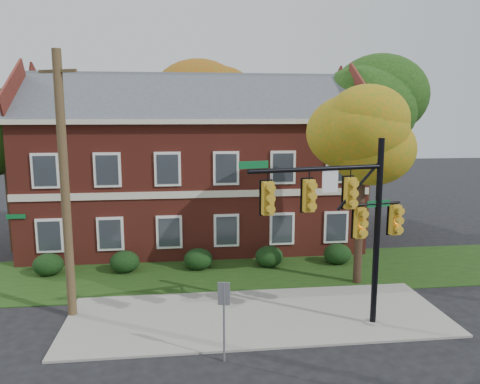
{
  "coord_description": "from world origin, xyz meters",
  "views": [
    {
      "loc": [
        -2.63,
        -15.23,
        7.49
      ],
      "look_at": [
        -0.4,
        3.0,
        4.41
      ],
      "focal_mm": 35.0,
      "sensor_mm": 36.0,
      "label": 1
    }
  ],
  "objects": [
    {
      "name": "traffic_signal",
      "position": [
        2.82,
        -0.43,
        4.15
      ],
      "size": [
        5.9,
        1.41,
        6.69
      ],
      "rotation": [
        0.0,
        0.0,
        0.21
      ],
      "color": "gray",
      "rests_on": "ground"
    },
    {
      "name": "hedge_far_right",
      "position": [
        5.0,
        6.7,
        0.53
      ],
      "size": [
        1.4,
        1.26,
        1.05
      ],
      "primitive_type": "ellipsoid",
      "color": "black",
      "rests_on": "ground"
    },
    {
      "name": "hedge_left",
      "position": [
        -5.5,
        6.7,
        0.53
      ],
      "size": [
        1.4,
        1.26,
        1.05
      ],
      "primitive_type": "ellipsoid",
      "color": "black",
      "rests_on": "ground"
    },
    {
      "name": "sign_post",
      "position": [
        -1.5,
        -2.0,
        1.72
      ],
      "size": [
        0.37,
        0.12,
        2.54
      ],
      "rotation": [
        0.0,
        0.0,
        -0.2
      ],
      "color": "slate",
      "rests_on": "ground"
    },
    {
      "name": "hedge_right",
      "position": [
        1.5,
        6.7,
        0.53
      ],
      "size": [
        1.4,
        1.26,
        1.05
      ],
      "primitive_type": "ellipsoid",
      "color": "black",
      "rests_on": "ground"
    },
    {
      "name": "hedge_far_left",
      "position": [
        -9.0,
        6.7,
        0.53
      ],
      "size": [
        1.4,
        1.26,
        1.05
      ],
      "primitive_type": "ellipsoid",
      "color": "black",
      "rests_on": "ground"
    },
    {
      "name": "ground",
      "position": [
        0.0,
        0.0,
        0.0
      ],
      "size": [
        120.0,
        120.0,
        0.0
      ],
      "primitive_type": "plane",
      "color": "black",
      "rests_on": "ground"
    },
    {
      "name": "tree_right_rear",
      "position": [
        9.31,
        12.81,
        8.12
      ],
      "size": [
        6.3,
        5.95,
        10.62
      ],
      "color": "black",
      "rests_on": "ground"
    },
    {
      "name": "hedge_center",
      "position": [
        -2.0,
        6.7,
        0.53
      ],
      "size": [
        1.4,
        1.26,
        1.05
      ],
      "primitive_type": "ellipsoid",
      "color": "black",
      "rests_on": "ground"
    },
    {
      "name": "apartment_building",
      "position": [
        -2.0,
        11.95,
        4.99
      ],
      "size": [
        18.8,
        8.8,
        9.74
      ],
      "color": "maroon",
      "rests_on": "ground"
    },
    {
      "name": "utility_pole",
      "position": [
        -6.86,
        1.94,
        4.92
      ],
      "size": [
        1.42,
        0.71,
        9.7
      ],
      "rotation": [
        0.0,
        0.0,
        -0.42
      ],
      "color": "#4F3E24",
      "rests_on": "ground"
    },
    {
      "name": "tree_far_rear",
      "position": [
        -0.66,
        19.79,
        8.84
      ],
      "size": [
        6.84,
        6.46,
        11.52
      ],
      "color": "black",
      "rests_on": "ground"
    },
    {
      "name": "tree_left_rear",
      "position": [
        -11.73,
        10.84,
        6.68
      ],
      "size": [
        5.4,
        5.1,
        8.88
      ],
      "color": "black",
      "rests_on": "ground"
    },
    {
      "name": "grass_strip",
      "position": [
        0.0,
        6.0,
        0.02
      ],
      "size": [
        30.0,
        6.0,
        0.04
      ],
      "primitive_type": "cube",
      "color": "#193811",
      "rests_on": "ground"
    },
    {
      "name": "sidewalk",
      "position": [
        0.0,
        1.0,
        0.04
      ],
      "size": [
        14.0,
        5.0,
        0.08
      ],
      "primitive_type": "cube",
      "color": "gray",
      "rests_on": "ground"
    },
    {
      "name": "tree_near_right",
      "position": [
        5.22,
        3.87,
        6.67
      ],
      "size": [
        4.5,
        4.25,
        8.58
      ],
      "color": "black",
      "rests_on": "ground"
    }
  ]
}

